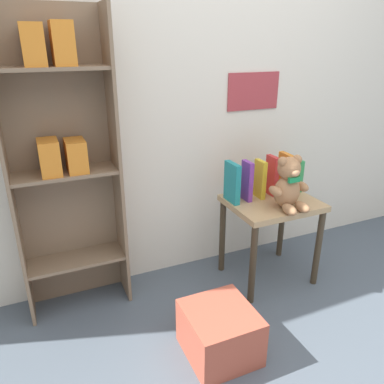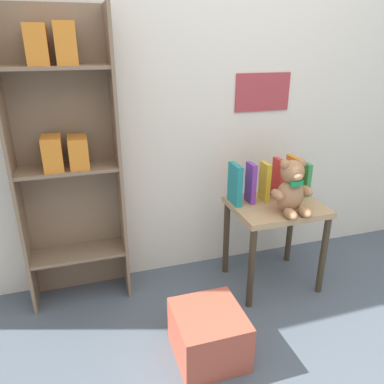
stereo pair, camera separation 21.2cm
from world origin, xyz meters
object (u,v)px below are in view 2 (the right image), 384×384
(book_standing_teal, at_px, (235,184))
(book_standing_orange, at_px, (293,177))
(book_standing_yellow, at_px, (265,182))
(bookshelf_side, at_px, (66,151))
(book_standing_red, at_px, (278,179))
(book_standing_purple, at_px, (251,183))
(teddy_bear, at_px, (292,189))
(storage_bin, at_px, (209,334))
(book_standing_green, at_px, (304,178))
(display_table, at_px, (275,218))

(book_standing_teal, bearing_deg, book_standing_orange, -2.26)
(book_standing_yellow, bearing_deg, bookshelf_side, 171.03)
(book_standing_red, bearing_deg, book_standing_teal, -179.60)
(book_standing_purple, distance_m, book_standing_red, 0.19)
(bookshelf_side, height_order, book_standing_purple, bookshelf_side)
(teddy_bear, bearing_deg, book_standing_red, 81.14)
(book_standing_teal, height_order, book_standing_red, book_standing_red)
(book_standing_red, relative_size, storage_bin, 0.72)
(book_standing_teal, relative_size, book_standing_yellow, 1.03)
(book_standing_orange, height_order, book_standing_green, book_standing_orange)
(display_table, height_order, book_standing_green, book_standing_green)
(display_table, bearing_deg, storage_bin, -141.89)
(book_standing_purple, bearing_deg, book_standing_yellow, 2.61)
(storage_bin, bearing_deg, book_standing_purple, 50.21)
(book_standing_red, bearing_deg, teddy_bear, -99.21)
(bookshelf_side, height_order, book_standing_red, bookshelf_side)
(book_standing_purple, distance_m, book_standing_green, 0.38)
(book_standing_red, bearing_deg, display_table, -117.70)
(book_standing_orange, distance_m, storage_bin, 1.08)
(bookshelf_side, bearing_deg, book_standing_yellow, -8.84)
(book_standing_teal, bearing_deg, storage_bin, -123.47)
(book_standing_green, bearing_deg, book_standing_purple, -176.67)
(bookshelf_side, distance_m, book_standing_yellow, 1.17)
(teddy_bear, height_order, storage_bin, teddy_bear)
(bookshelf_side, bearing_deg, teddy_bear, -17.59)
(display_table, bearing_deg, book_standing_purple, 152.17)
(book_standing_purple, xyz_separation_m, book_standing_red, (0.19, 0.02, 0.00))
(book_standing_teal, distance_m, book_standing_yellow, 0.19)
(book_standing_orange, bearing_deg, storage_bin, -142.01)
(book_standing_purple, bearing_deg, book_standing_orange, 0.72)
(book_standing_green, bearing_deg, display_table, -157.65)
(display_table, distance_m, book_standing_purple, 0.27)
(teddy_bear, relative_size, book_standing_orange, 1.21)
(display_table, xyz_separation_m, book_standing_green, (0.24, 0.10, 0.20))
(storage_bin, bearing_deg, book_standing_yellow, 44.96)
(book_standing_teal, bearing_deg, book_standing_yellow, -3.42)
(display_table, height_order, teddy_bear, teddy_bear)
(book_standing_purple, distance_m, storage_bin, 0.90)
(bookshelf_side, bearing_deg, book_standing_teal, -10.09)
(bookshelf_side, xyz_separation_m, book_standing_purple, (1.03, -0.18, -0.24))
(display_table, height_order, book_standing_orange, book_standing_orange)
(teddy_bear, height_order, book_standing_purple, teddy_bear)
(teddy_bear, relative_size, book_standing_yellow, 1.32)
(book_standing_yellow, relative_size, book_standing_red, 0.95)
(book_standing_teal, xyz_separation_m, book_standing_yellow, (0.19, -0.01, -0.00))
(book_standing_red, xyz_separation_m, book_standing_green, (0.19, 0.01, -0.02))
(teddy_bear, xyz_separation_m, book_standing_teal, (-0.25, 0.21, -0.02))
(teddy_bear, bearing_deg, book_standing_yellow, 107.17)
(teddy_bear, relative_size, book_standing_teal, 1.28)
(bookshelf_side, relative_size, teddy_bear, 5.22)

